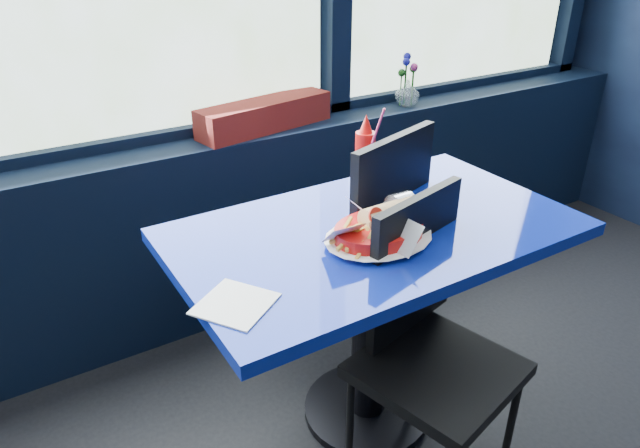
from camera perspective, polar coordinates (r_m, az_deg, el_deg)
The scene contains 10 objects.
window_sill at distance 2.43m, azimuth -13.01°, elevation -1.14°, with size 5.00×0.26×0.80m, color black.
near_table at distance 1.79m, azimuth 5.31°, elevation -5.35°, with size 1.20×0.70×0.75m.
chair_near_front at distance 1.69m, azimuth 10.67°, elevation -10.44°, with size 0.49×0.49×0.89m.
chair_near_back at distance 2.07m, azimuth 5.69°, elevation -1.05°, with size 0.55×0.55×0.97m.
planter_box at distance 2.38m, azimuth -5.51°, elevation 10.81°, with size 0.59×0.15×0.12m, color maroon.
flower_vase at distance 2.74m, azimuth 8.74°, elevation 13.12°, with size 0.15×0.15×0.24m.
food_basket at distance 1.60m, azimuth 6.07°, elevation -0.49°, with size 0.36×0.36×0.11m.
ketchup_bottle at distance 1.92m, azimuth 4.51°, elevation 6.85°, with size 0.07×0.07×0.25m.
soda_cup at distance 1.88m, azimuth 4.98°, elevation 5.10°, with size 0.09×0.09×0.30m.
napkin at distance 1.36m, azimuth -8.47°, elevation -7.90°, with size 0.16×0.16×0.00m, color white.
Camera 1 is at (-0.63, 0.81, 1.53)m, focal length 32.00 mm.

